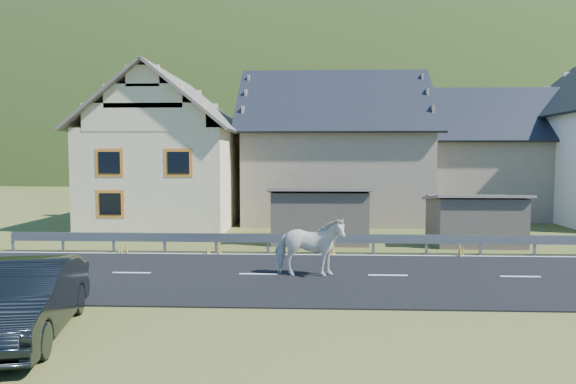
{
  "coord_description": "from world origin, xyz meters",
  "views": [
    {
      "loc": [
        -2.41,
        -15.66,
        3.7
      ],
      "look_at": [
        -3.14,
        1.5,
        2.5
      ],
      "focal_mm": 32.0,
      "sensor_mm": 36.0,
      "label": 1
    }
  ],
  "objects": [
    {
      "name": "ground",
      "position": [
        0.0,
        0.0,
        0.0
      ],
      "size": [
        160.0,
        160.0,
        0.0
      ],
      "primitive_type": "plane",
      "color": "#333F18",
      "rests_on": "ground"
    },
    {
      "name": "road",
      "position": [
        0.0,
        0.0,
        0.02
      ],
      "size": [
        60.0,
        7.0,
        0.04
      ],
      "primitive_type": "cube",
      "color": "black",
      "rests_on": "ground"
    },
    {
      "name": "lane_markings",
      "position": [
        0.0,
        0.0,
        0.04
      ],
      "size": [
        60.0,
        6.6,
        0.01
      ],
      "primitive_type": "cube",
      "color": "silver",
      "rests_on": "road"
    },
    {
      "name": "guardrail",
      "position": [
        -0.0,
        3.68,
        0.56
      ],
      "size": [
        28.1,
        0.09,
        0.75
      ],
      "color": "#93969B",
      "rests_on": "ground"
    },
    {
      "name": "shed_left",
      "position": [
        -2.0,
        6.5,
        1.1
      ],
      "size": [
        4.3,
        3.3,
        2.4
      ],
      "primitive_type": "cube",
      "color": "#66594C",
      "rests_on": "ground"
    },
    {
      "name": "shed_right",
      "position": [
        4.5,
        6.0,
        1.0
      ],
      "size": [
        3.8,
        2.9,
        2.2
      ],
      "primitive_type": "cube",
      "color": "#66594C",
      "rests_on": "ground"
    },
    {
      "name": "house_cream",
      "position": [
        -10.0,
        12.0,
        4.36
      ],
      "size": [
        7.8,
        9.8,
        8.3
      ],
      "color": "#FDF0B9",
      "rests_on": "ground"
    },
    {
      "name": "house_stone_a",
      "position": [
        -1.0,
        15.0,
        4.63
      ],
      "size": [
        10.8,
        9.8,
        8.9
      ],
      "color": "gray",
      "rests_on": "ground"
    },
    {
      "name": "house_stone_b",
      "position": [
        9.0,
        17.0,
        4.24
      ],
      "size": [
        9.8,
        8.8,
        8.1
      ],
      "color": "gray",
      "rests_on": "ground"
    },
    {
      "name": "mountain",
      "position": [
        5.0,
        180.0,
        -20.0
      ],
      "size": [
        440.0,
        280.0,
        260.0
      ],
      "primitive_type": "ellipsoid",
      "color": "#263C17",
      "rests_on": "ground"
    },
    {
      "name": "conifer_patch",
      "position": [
        -55.0,
        110.0,
        6.0
      ],
      "size": [
        76.0,
        50.0,
        28.0
      ],
      "primitive_type": "ellipsoid",
      "color": "black",
      "rests_on": "ground"
    },
    {
      "name": "horse",
      "position": [
        -2.42,
        -0.21,
        0.95
      ],
      "size": [
        1.05,
        2.18,
        1.81
      ],
      "primitive_type": "imported",
      "rotation": [
        0.0,
        0.0,
        1.53
      ],
      "color": "silver",
      "rests_on": "road"
    },
    {
      "name": "car",
      "position": [
        -8.23,
        -5.62,
        0.77
      ],
      "size": [
        2.58,
        4.89,
        1.53
      ],
      "primitive_type": "imported",
      "rotation": [
        0.0,
        0.0,
        0.22
      ],
      "color": "black",
      "rests_on": "ground"
    }
  ]
}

